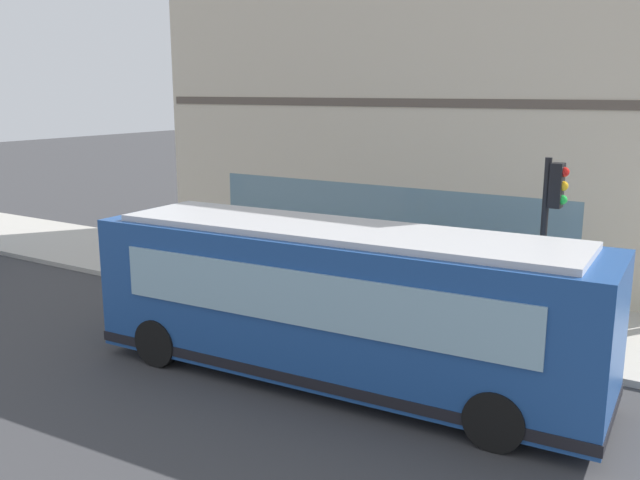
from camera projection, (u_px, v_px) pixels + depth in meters
ground at (228, 349)px, 15.21m from camera, size 120.00×120.00×0.00m
sidewalk_curb at (341, 292)px, 19.20m from camera, size 4.54×40.00×0.15m
building_corner at (427, 116)px, 22.74m from camera, size 6.51×16.54×9.49m
city_bus_nearside at (338, 304)px, 13.28m from camera, size 3.10×10.17×3.07m
traffic_light_near_corner at (551, 219)px, 14.00m from camera, size 0.32×0.49×4.11m
fire_hydrant at (427, 276)px, 19.26m from camera, size 0.35×0.35×0.74m
pedestrian_near_hydrant at (306, 261)px, 18.02m from camera, size 0.32×0.32×1.82m
pedestrian_walking_along_curb at (507, 270)px, 17.43m from camera, size 0.32×0.32×1.71m
pedestrian_near_building_entrance at (343, 259)px, 18.67m from camera, size 0.32×0.32×1.67m
newspaper_vending_box at (568, 315)px, 15.62m from camera, size 0.44×0.42×0.90m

